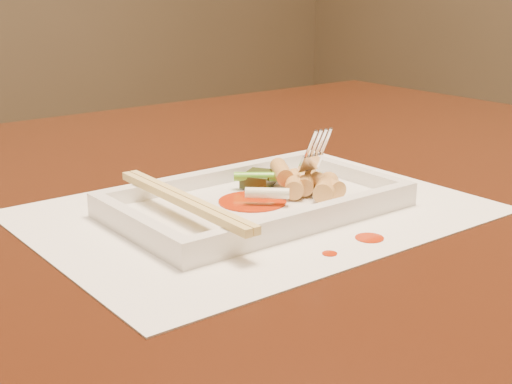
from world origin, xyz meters
TOP-DOWN VIEW (x-y plane):
  - table at (0.00, 0.00)m, footprint 1.40×0.90m
  - placemat at (0.01, -0.11)m, footprint 0.40×0.30m
  - sauce_splatter_a at (0.04, -0.22)m, footprint 0.02×0.02m
  - sauce_splatter_b at (-0.01, -0.23)m, footprint 0.01×0.01m
  - plate_base at (0.01, -0.11)m, footprint 0.26×0.16m
  - plate_rim_far at (0.01, -0.03)m, footprint 0.26×0.01m
  - plate_rim_near at (0.01, -0.18)m, footprint 0.26×0.01m
  - plate_rim_left at (-0.11, -0.11)m, footprint 0.01×0.14m
  - plate_rim_right at (0.13, -0.11)m, footprint 0.01×0.14m
  - veg_piece at (0.04, -0.07)m, footprint 0.05×0.04m
  - scallion_white at (0.01, -0.12)m, footprint 0.04×0.03m
  - scallion_green at (0.05, -0.09)m, footprint 0.07×0.06m
  - chopstick_a at (-0.07, -0.11)m, footprint 0.01×0.20m
  - chopstick_b at (-0.06, -0.11)m, footprint 0.01×0.20m
  - fork at (0.08, -0.09)m, footprint 0.09×0.10m
  - sauce_blob_0 at (0.01, -0.10)m, footprint 0.06×0.06m
  - rice_cake_0 at (0.05, -0.11)m, footprint 0.05×0.05m
  - rice_cake_1 at (0.07, -0.14)m, footprint 0.05×0.04m
  - rice_cake_2 at (0.06, -0.08)m, footprint 0.04×0.05m
  - rice_cake_3 at (0.08, -0.13)m, footprint 0.02×0.04m
  - rice_cake_4 at (0.07, -0.11)m, footprint 0.05×0.05m

SIDE VIEW (x-z plane):
  - table at x=0.00m, z-range 0.27..1.02m
  - placemat at x=0.01m, z-range 0.75..0.75m
  - sauce_splatter_a at x=0.04m, z-range 0.75..0.75m
  - sauce_splatter_b at x=-0.01m, z-range 0.75..0.75m
  - plate_base at x=0.01m, z-range 0.75..0.76m
  - sauce_blob_0 at x=0.01m, z-range 0.76..0.76m
  - plate_rim_far at x=0.01m, z-range 0.76..0.77m
  - plate_rim_near at x=0.01m, z-range 0.76..0.77m
  - plate_rim_left at x=-0.11m, z-range 0.76..0.77m
  - plate_rim_right at x=0.13m, z-range 0.76..0.77m
  - veg_piece at x=0.04m, z-range 0.76..0.77m
  - rice_cake_0 at x=0.05m, z-range 0.76..0.78m
  - rice_cake_1 at x=0.07m, z-range 0.76..0.78m
  - rice_cake_3 at x=0.08m, z-range 0.76..0.78m
  - rice_cake_4 at x=0.07m, z-range 0.76..0.78m
  - scallion_white at x=0.01m, z-range 0.77..0.78m
  - scallion_green at x=0.05m, z-range 0.77..0.78m
  - rice_cake_2 at x=0.06m, z-range 0.77..0.78m
  - chopstick_a at x=-0.07m, z-range 0.77..0.78m
  - chopstick_b at x=-0.06m, z-range 0.77..0.78m
  - fork at x=0.08m, z-range 0.76..0.90m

